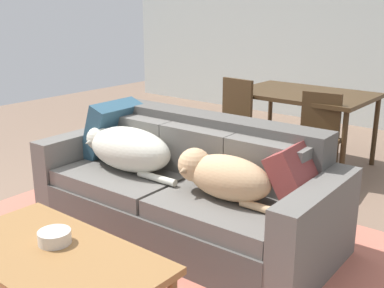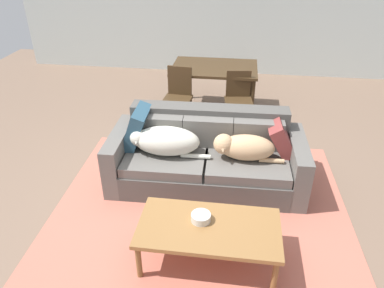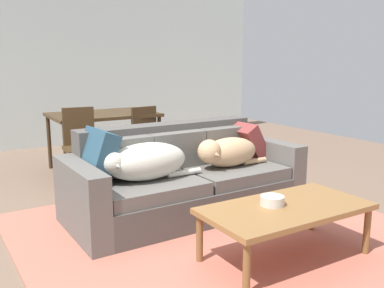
{
  "view_description": "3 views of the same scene",
  "coord_description": "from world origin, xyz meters",
  "px_view_note": "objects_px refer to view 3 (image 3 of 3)",
  "views": [
    {
      "loc": [
        2.36,
        -2.47,
        1.64
      ],
      "look_at": [
        0.26,
        0.12,
        0.65
      ],
      "focal_mm": 44.79,
      "sensor_mm": 36.0,
      "label": 1
    },
    {
      "loc": [
        0.6,
        -3.56,
        2.62
      ],
      "look_at": [
        0.1,
        0.04,
        0.48
      ],
      "focal_mm": 34.02,
      "sensor_mm": 36.0,
      "label": 2
    },
    {
      "loc": [
        -1.67,
        -3.36,
        1.44
      ],
      "look_at": [
        0.3,
        -0.1,
        0.69
      ],
      "focal_mm": 39.6,
      "sensor_mm": 36.0,
      "label": 3
    }
  ],
  "objects_px": {
    "dining_table": "(103,118)",
    "coffee_table": "(286,211)",
    "bowl_on_coffee_table": "(272,201)",
    "dining_chair_near_left": "(81,143)",
    "dog_on_left_cushion": "(145,162)",
    "throw_pillow_by_right_arm": "(247,142)",
    "throw_pillow_by_left_arm": "(96,157)",
    "dining_chair_near_right": "(149,137)",
    "dog_on_right_cushion": "(226,152)",
    "couch": "(183,180)"
  },
  "relations": [
    {
      "from": "dining_table",
      "to": "coffee_table",
      "type": "bearing_deg",
      "value": -85.96
    },
    {
      "from": "bowl_on_coffee_table",
      "to": "dining_chair_near_left",
      "type": "relative_size",
      "value": 0.19
    },
    {
      "from": "dog_on_left_cushion",
      "to": "throw_pillow_by_right_arm",
      "type": "bearing_deg",
      "value": 8.38
    },
    {
      "from": "bowl_on_coffee_table",
      "to": "dining_chair_near_left",
      "type": "height_order",
      "value": "dining_chair_near_left"
    },
    {
      "from": "throw_pillow_by_left_arm",
      "to": "dining_chair_near_left",
      "type": "bearing_deg",
      "value": 78.69
    },
    {
      "from": "dining_chair_near_left",
      "to": "dining_chair_near_right",
      "type": "bearing_deg",
      "value": 8.95
    },
    {
      "from": "dog_on_right_cushion",
      "to": "dining_table",
      "type": "bearing_deg",
      "value": 101.48
    },
    {
      "from": "dining_table",
      "to": "couch",
      "type": "bearing_deg",
      "value": -87.56
    },
    {
      "from": "throw_pillow_by_left_arm",
      "to": "dining_chair_near_right",
      "type": "xyz_separation_m",
      "value": [
        1.16,
        1.39,
        -0.15
      ]
    },
    {
      "from": "dog_on_right_cushion",
      "to": "throw_pillow_by_right_arm",
      "type": "distance_m",
      "value": 0.48
    },
    {
      "from": "couch",
      "to": "throw_pillow_by_right_arm",
      "type": "distance_m",
      "value": 0.88
    },
    {
      "from": "dog_on_left_cushion",
      "to": "dining_chair_near_right",
      "type": "bearing_deg",
      "value": 61.9
    },
    {
      "from": "coffee_table",
      "to": "dog_on_right_cushion",
      "type": "bearing_deg",
      "value": 76.77
    },
    {
      "from": "dining_table",
      "to": "dining_chair_near_left",
      "type": "distance_m",
      "value": 0.81
    },
    {
      "from": "dining_chair_near_right",
      "to": "couch",
      "type": "bearing_deg",
      "value": -110.5
    },
    {
      "from": "throw_pillow_by_left_arm",
      "to": "bowl_on_coffee_table",
      "type": "xyz_separation_m",
      "value": [
        0.9,
        -1.22,
        -0.19
      ]
    },
    {
      "from": "dog_on_left_cushion",
      "to": "dining_table",
      "type": "xyz_separation_m",
      "value": [
        0.38,
        2.12,
        0.11
      ]
    },
    {
      "from": "coffee_table",
      "to": "dining_chair_near_left",
      "type": "relative_size",
      "value": 1.36
    },
    {
      "from": "dog_on_left_cushion",
      "to": "throw_pillow_by_left_arm",
      "type": "height_order",
      "value": "throw_pillow_by_left_arm"
    },
    {
      "from": "throw_pillow_by_right_arm",
      "to": "dining_chair_near_right",
      "type": "distance_m",
      "value": 1.44
    },
    {
      "from": "dining_chair_near_left",
      "to": "dining_chair_near_right",
      "type": "relative_size",
      "value": 1.06
    },
    {
      "from": "dog_on_left_cushion",
      "to": "throw_pillow_by_left_arm",
      "type": "relative_size",
      "value": 1.96
    },
    {
      "from": "dining_chair_near_right",
      "to": "dining_chair_near_left",
      "type": "bearing_deg",
      "value": 176.72
    },
    {
      "from": "dog_on_right_cushion",
      "to": "throw_pillow_by_left_arm",
      "type": "xyz_separation_m",
      "value": [
        -1.24,
        0.18,
        0.06
      ]
    },
    {
      "from": "dining_table",
      "to": "throw_pillow_by_left_arm",
      "type": "bearing_deg",
      "value": -111.11
    },
    {
      "from": "coffee_table",
      "to": "dining_chair_near_right",
      "type": "relative_size",
      "value": 1.44
    },
    {
      "from": "throw_pillow_by_left_arm",
      "to": "coffee_table",
      "type": "relative_size",
      "value": 0.38
    },
    {
      "from": "dining_chair_near_left",
      "to": "dog_on_left_cushion",
      "type": "bearing_deg",
      "value": -81.58
    },
    {
      "from": "throw_pillow_by_right_arm",
      "to": "dining_table",
      "type": "bearing_deg",
      "value": 115.75
    },
    {
      "from": "couch",
      "to": "dog_on_left_cushion",
      "type": "relative_size",
      "value": 2.45
    },
    {
      "from": "dog_on_right_cushion",
      "to": "dining_chair_near_left",
      "type": "height_order",
      "value": "dining_chair_near_left"
    },
    {
      "from": "dog_on_left_cushion",
      "to": "dining_chair_near_right",
      "type": "relative_size",
      "value": 1.06
    },
    {
      "from": "couch",
      "to": "throw_pillow_by_right_arm",
      "type": "xyz_separation_m",
      "value": [
        0.83,
        0.08,
        0.28
      ]
    },
    {
      "from": "throw_pillow_by_left_arm",
      "to": "dining_chair_near_left",
      "type": "height_order",
      "value": "dining_chair_near_left"
    },
    {
      "from": "dog_on_right_cushion",
      "to": "dining_chair_near_left",
      "type": "distance_m",
      "value": 1.79
    },
    {
      "from": "dog_on_left_cushion",
      "to": "bowl_on_coffee_table",
      "type": "height_order",
      "value": "dog_on_left_cushion"
    },
    {
      "from": "coffee_table",
      "to": "dining_chair_near_left",
      "type": "bearing_deg",
      "value": 105.28
    },
    {
      "from": "dog_on_left_cushion",
      "to": "dining_chair_near_left",
      "type": "distance_m",
      "value": 1.51
    },
    {
      "from": "throw_pillow_by_right_arm",
      "to": "coffee_table",
      "type": "bearing_deg",
      "value": -117.35
    },
    {
      "from": "throw_pillow_by_left_arm",
      "to": "dining_chair_near_right",
      "type": "bearing_deg",
      "value": 50.3
    },
    {
      "from": "dog_on_left_cushion",
      "to": "bowl_on_coffee_table",
      "type": "bearing_deg",
      "value": -64.45
    },
    {
      "from": "coffee_table",
      "to": "dining_chair_near_right",
      "type": "distance_m",
      "value": 2.68
    },
    {
      "from": "couch",
      "to": "throw_pillow_by_left_arm",
      "type": "xyz_separation_m",
      "value": [
        -0.83,
        0.03,
        0.32
      ]
    },
    {
      "from": "dining_table",
      "to": "dining_chair_near_right",
      "type": "bearing_deg",
      "value": -53.44
    },
    {
      "from": "dog_on_right_cushion",
      "to": "coffee_table",
      "type": "bearing_deg",
      "value": -104.74
    },
    {
      "from": "coffee_table",
      "to": "bowl_on_coffee_table",
      "type": "relative_size",
      "value": 7.09
    },
    {
      "from": "coffee_table",
      "to": "dining_chair_near_left",
      "type": "xyz_separation_m",
      "value": [
        -0.71,
        2.61,
        0.14
      ]
    },
    {
      "from": "coffee_table",
      "to": "dog_on_left_cushion",
      "type": "bearing_deg",
      "value": 118.91
    },
    {
      "from": "dog_on_right_cushion",
      "to": "throw_pillow_by_left_arm",
      "type": "relative_size",
      "value": 1.67
    },
    {
      "from": "couch",
      "to": "bowl_on_coffee_table",
      "type": "bearing_deg",
      "value": -88.37
    }
  ]
}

